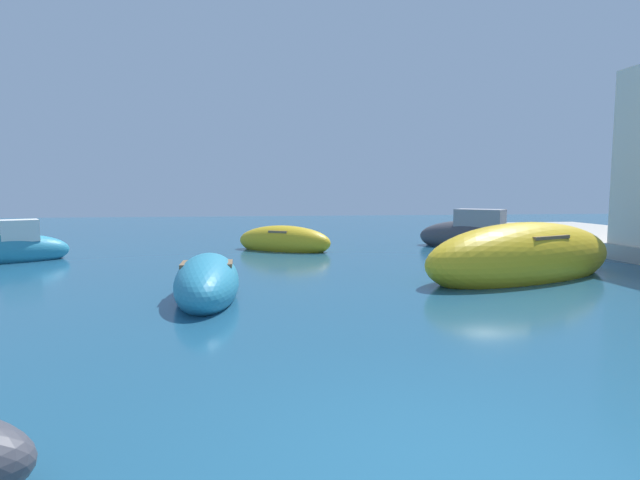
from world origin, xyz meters
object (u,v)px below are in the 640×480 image
(moored_boat_1, at_px, (472,235))
(moored_boat_7, at_px, (207,282))
(moored_boat_6, at_px, (284,241))
(moored_boat_0, at_px, (524,258))
(moored_boat_2, at_px, (12,249))

(moored_boat_1, distance_m, moored_boat_7, 12.45)
(moored_boat_1, xyz_separation_m, moored_boat_7, (-9.49, -8.05, -0.15))
(moored_boat_6, height_order, moored_boat_7, moored_boat_6)
(moored_boat_1, relative_size, moored_boat_6, 1.06)
(moored_boat_0, relative_size, moored_boat_2, 1.90)
(moored_boat_1, height_order, moored_boat_2, moored_boat_1)
(moored_boat_0, xyz_separation_m, moored_boat_1, (1.67, 6.70, -0.03))
(moored_boat_7, bearing_deg, moored_boat_0, -81.05)
(moored_boat_0, relative_size, moored_boat_7, 1.76)
(moored_boat_1, height_order, moored_boat_7, moored_boat_1)
(moored_boat_7, bearing_deg, moored_boat_6, -15.56)
(moored_boat_2, bearing_deg, moored_boat_1, 159.44)
(moored_boat_1, distance_m, moored_boat_2, 16.14)
(moored_boat_0, distance_m, moored_boat_7, 7.94)
(moored_boat_1, xyz_separation_m, moored_boat_6, (-7.36, 0.04, -0.14))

